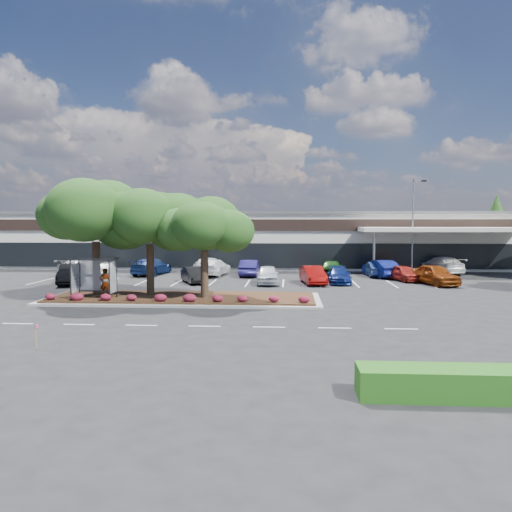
# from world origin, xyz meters

# --- Properties ---
(ground) EXTENTS (160.00, 160.00, 0.00)m
(ground) POSITION_xyz_m (0.00, 0.00, 0.00)
(ground) COLOR black
(ground) RESTS_ON ground
(retail_store) EXTENTS (80.40, 25.20, 6.25)m
(retail_store) POSITION_xyz_m (0.06, 33.91, 3.15)
(retail_store) COLOR silver
(retail_store) RESTS_ON ground
(landscape_island) EXTENTS (18.00, 6.00, 0.26)m
(landscape_island) POSITION_xyz_m (-2.00, 4.00, 0.12)
(landscape_island) COLOR gray
(landscape_island) RESTS_ON ground
(lane_markings) EXTENTS (33.12, 20.06, 0.01)m
(lane_markings) POSITION_xyz_m (-0.14, 10.42, 0.01)
(lane_markings) COLOR silver
(lane_markings) RESTS_ON ground
(shrub_row) EXTENTS (17.00, 0.80, 0.50)m
(shrub_row) POSITION_xyz_m (-2.00, 1.90, 0.51)
(shrub_row) COLOR maroon
(shrub_row) RESTS_ON landscape_island
(bus_shelter) EXTENTS (2.75, 1.55, 2.59)m
(bus_shelter) POSITION_xyz_m (-7.50, 2.95, 2.31)
(bus_shelter) COLOR black
(bus_shelter) RESTS_ON landscape_island
(island_tree_west) EXTENTS (7.20, 7.20, 7.89)m
(island_tree_west) POSITION_xyz_m (-8.00, 4.50, 4.21)
(island_tree_west) COLOR #1F3C13
(island_tree_west) RESTS_ON landscape_island
(island_tree_mid) EXTENTS (6.60, 6.60, 7.32)m
(island_tree_mid) POSITION_xyz_m (-4.50, 5.20, 3.92)
(island_tree_mid) COLOR #1F3C13
(island_tree_mid) RESTS_ON landscape_island
(island_tree_east) EXTENTS (5.80, 5.80, 6.50)m
(island_tree_east) POSITION_xyz_m (-0.50, 3.70, 3.51)
(island_tree_east) COLOR #1F3C13
(island_tree_east) RESTS_ON landscape_island
(hedge_south_east) EXTENTS (6.00, 1.30, 0.90)m
(hedge_south_east) POSITION_xyz_m (10.00, -13.50, 0.45)
(hedge_south_east) COLOR #1D5415
(hedge_south_east) RESTS_ON ground
(conifer_north_west) EXTENTS (4.40, 4.40, 10.00)m
(conifer_north_west) POSITION_xyz_m (-30.00, 46.00, 5.00)
(conifer_north_west) COLOR #1F3C13
(conifer_north_west) RESTS_ON ground
(conifer_north_east) EXTENTS (3.96, 3.96, 9.00)m
(conifer_north_east) POSITION_xyz_m (34.00, 44.00, 4.50)
(conifer_north_east) COLOR #1F3C13
(conifer_north_east) RESTS_ON ground
(person_waiting) EXTENTS (0.77, 0.58, 1.92)m
(person_waiting) POSITION_xyz_m (-6.89, 3.13, 1.22)
(person_waiting) COLOR #594C47
(person_waiting) RESTS_ON landscape_island
(light_pole) EXTENTS (1.43, 0.53, 9.26)m
(light_pole) POSITION_xyz_m (16.93, 20.60, 4.08)
(light_pole) COLOR gray
(light_pole) RESTS_ON ground
(survey_stake) EXTENTS (0.07, 0.14, 1.01)m
(survey_stake) POSITION_xyz_m (-5.30, -8.77, 0.65)
(survey_stake) COLOR #A68157
(survey_stake) RESTS_ON ground
(car_0) EXTENTS (3.10, 5.36, 1.67)m
(car_0) POSITION_xyz_m (-13.01, 11.82, 0.83)
(car_0) COLOR black
(car_0) RESTS_ON ground
(car_1) EXTENTS (3.20, 4.92, 1.56)m
(car_1) POSITION_xyz_m (-11.56, 15.60, 0.78)
(car_1) COLOR silver
(car_1) RESTS_ON ground
(car_2) EXTENTS (2.99, 4.28, 1.34)m
(car_2) POSITION_xyz_m (-3.02, 13.12, 0.67)
(car_2) COLOR black
(car_2) RESTS_ON ground
(car_4) EXTENTS (2.05, 4.59, 1.53)m
(car_4) POSITION_xyz_m (3.20, 12.93, 0.77)
(car_4) COLOR silver
(car_4) RESTS_ON ground
(car_5) EXTENTS (1.94, 4.59, 1.32)m
(car_5) POSITION_xyz_m (9.17, 13.79, 0.66)
(car_5) COLOR navy
(car_5) RESTS_ON ground
(car_6) EXTENTS (2.25, 4.71, 1.49)m
(car_6) POSITION_xyz_m (6.97, 13.11, 0.74)
(car_6) COLOR maroon
(car_6) RESTS_ON ground
(car_7) EXTENTS (3.32, 5.27, 1.67)m
(car_7) POSITION_xyz_m (16.94, 13.23, 0.84)
(car_7) COLOR #7D330B
(car_7) RESTS_ON ground
(car_8) EXTENTS (2.80, 4.37, 1.38)m
(car_8) POSITION_xyz_m (14.97, 15.74, 0.69)
(car_8) COLOR maroon
(car_8) RESTS_ON ground
(car_9) EXTENTS (4.39, 6.20, 1.67)m
(car_9) POSITION_xyz_m (-14.64, 18.49, 0.83)
(car_9) COLOR silver
(car_9) RESTS_ON ground
(car_10) EXTENTS (3.25, 5.92, 1.63)m
(car_10) POSITION_xyz_m (-8.37, 19.26, 0.81)
(car_10) COLOR navy
(car_10) RESTS_ON ground
(car_11) EXTENTS (2.86, 5.29, 1.71)m
(car_11) POSITION_xyz_m (-2.93, 20.70, 0.85)
(car_11) COLOR silver
(car_11) RESTS_ON ground
(car_12) EXTENTS (2.97, 5.68, 1.57)m
(car_12) POSITION_xyz_m (-2.20, 19.02, 0.79)
(car_12) COLOR silver
(car_12) RESTS_ON ground
(car_13) EXTENTS (1.67, 4.71, 1.55)m
(car_13) POSITION_xyz_m (1.24, 18.80, 0.77)
(car_13) COLOR navy
(car_13) RESTS_ON ground
(car_14) EXTENTS (2.45, 5.00, 1.64)m
(car_14) POSITION_xyz_m (8.94, 18.52, 0.82)
(car_14) COLOR #1A4814
(car_14) RESTS_ON ground
(car_15) EXTENTS (2.93, 5.18, 1.61)m
(car_15) POSITION_xyz_m (13.53, 18.64, 0.81)
(car_15) COLOR navy
(car_15) RESTS_ON ground
(car_16) EXTENTS (1.62, 4.23, 1.38)m
(car_16) POSITION_xyz_m (13.06, 19.30, 0.69)
(car_16) COLOR navy
(car_16) RESTS_ON ground
(car_17) EXTENTS (3.50, 6.26, 1.71)m
(car_17) POSITION_xyz_m (20.09, 22.13, 0.86)
(car_17) COLOR silver
(car_17) RESTS_ON ground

